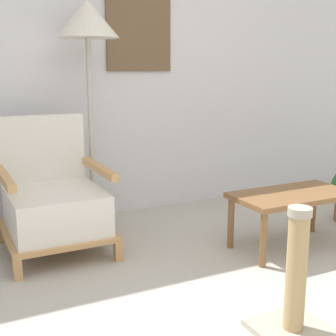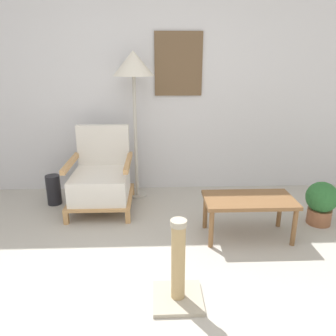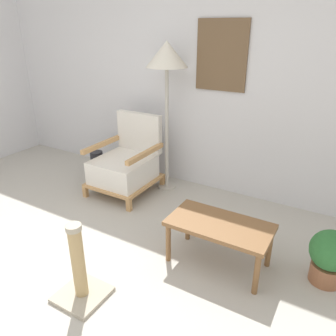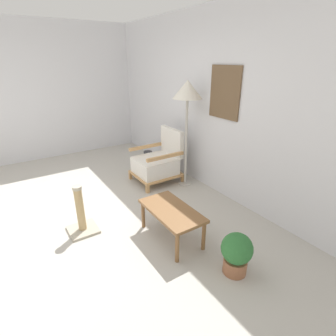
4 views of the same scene
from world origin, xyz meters
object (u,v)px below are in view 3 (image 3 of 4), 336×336
(coffee_table, at_px, (219,229))
(vase, at_px, (97,164))
(scratching_post, at_px, (80,274))
(armchair, at_px, (126,164))
(potted_plant, at_px, (330,256))
(floor_lamp, at_px, (167,60))

(coffee_table, relative_size, vase, 2.38)
(vase, height_order, scratching_post, scratching_post)
(armchair, bearing_deg, coffee_table, -25.35)
(potted_plant, bearing_deg, scratching_post, -144.71)
(floor_lamp, relative_size, vase, 4.90)
(potted_plant, height_order, scratching_post, scratching_post)
(floor_lamp, height_order, potted_plant, floor_lamp)
(coffee_table, relative_size, scratching_post, 1.33)
(floor_lamp, bearing_deg, potted_plant, -22.55)
(armchair, xyz_separation_m, vase, (-0.58, 0.13, -0.16))
(armchair, height_order, potted_plant, armchair)
(coffee_table, relative_size, potted_plant, 1.85)
(armchair, height_order, scratching_post, armchair)
(scratching_post, bearing_deg, vase, 128.42)
(coffee_table, height_order, vase, coffee_table)
(vase, distance_m, potted_plant, 2.90)
(vase, xyz_separation_m, potted_plant, (2.84, -0.60, 0.07))
(coffee_table, xyz_separation_m, scratching_post, (-0.71, -0.85, -0.13))
(coffee_table, bearing_deg, armchair, 154.65)
(potted_plant, relative_size, scratching_post, 0.72)
(floor_lamp, bearing_deg, coffee_table, -42.87)
(vase, relative_size, potted_plant, 0.78)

